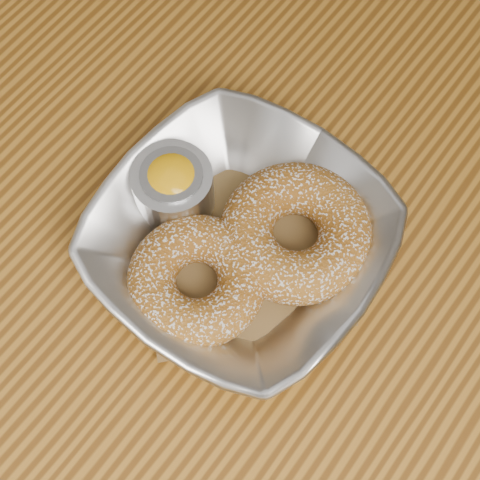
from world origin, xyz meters
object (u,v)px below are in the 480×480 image
Objects in this scene: donut_back at (296,232)px; donut_front at (197,280)px; table at (242,217)px; serving_bowl at (240,243)px; ramekin at (173,187)px.

donut_back is 0.08m from donut_front.
serving_bowl is (0.05, -0.06, 0.12)m from table.
serving_bowl is 0.04m from donut_front.
table is 0.17m from donut_front.
donut_front is (0.04, -0.11, 0.13)m from table.
donut_back is 0.10m from ramekin.
donut_back is (0.03, 0.03, 0.00)m from serving_bowl.
donut_back is (0.08, -0.04, 0.13)m from table.
donut_front is (-0.01, -0.04, 0.00)m from serving_bowl.
table is 0.15m from donut_back.
donut_back is at bearing 64.31° from donut_front.
ramekin is (-0.06, 0.05, 0.01)m from donut_front.
serving_bowl reaches higher than donut_front.
serving_bowl is 1.87× the size of donut_back.
donut_back reaches higher than table.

